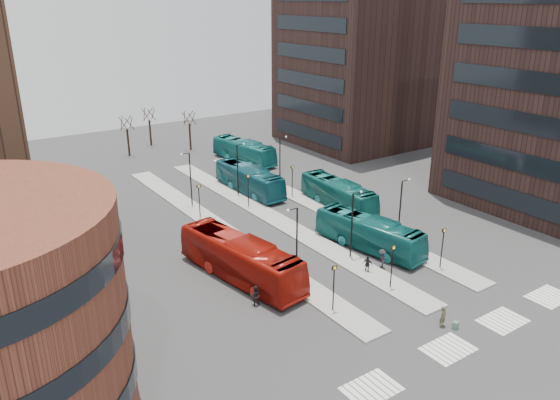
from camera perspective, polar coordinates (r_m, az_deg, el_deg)
ground at (r=38.45m, az=22.94°, el=-16.53°), size 160.00×160.00×0.00m
island_left at (r=55.38m, az=-6.11°, el=-3.09°), size 2.50×45.00×0.15m
island_mid at (r=58.20m, az=-0.92°, el=-1.77°), size 2.50×45.00×0.15m
island_right at (r=61.47m, az=3.75°, el=-0.57°), size 2.50×45.00×0.15m
suitcase at (r=41.61m, az=17.86°, el=-12.33°), size 0.51×0.46×0.53m
red_bus at (r=45.42m, az=-4.14°, el=-6.12°), size 5.12×13.39×3.64m
teal_bus_a at (r=51.26m, az=9.29°, el=-3.44°), size 4.42×11.52×3.13m
teal_bus_b at (r=65.35m, az=-3.23°, el=2.17°), size 3.00×11.66×3.23m
teal_bus_c at (r=60.98m, az=6.10°, el=0.66°), size 3.15×11.28×3.11m
teal_bus_d at (r=77.75m, az=-3.80°, el=5.14°), size 4.22×11.65×3.17m
traveller at (r=41.28m, az=16.67°, el=-11.58°), size 0.61×0.41×1.61m
commuter_a at (r=42.12m, az=-2.62°, el=-9.94°), size 0.97×0.89×1.62m
commuter_b at (r=47.26m, az=9.14°, el=-6.65°), size 0.71×0.99×1.56m
commuter_c at (r=48.21m, az=10.61°, el=-6.05°), size 1.18×1.29×1.74m
crosswalk_stripes at (r=41.40m, az=19.64°, el=-13.17°), size 22.35×2.40×0.01m
tower_far at (r=88.46m, az=8.44°, el=15.67°), size 20.12×20.00×30.00m
sign_poles at (r=51.82m, az=2.98°, el=-1.90°), size 12.45×22.12×3.65m
lamp_posts at (r=55.74m, az=0.74°, el=1.06°), size 14.04×20.24×6.12m
bare_trees at (r=85.56m, az=-12.82°, el=6.88°), size 10.97×8.14×5.90m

